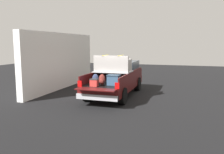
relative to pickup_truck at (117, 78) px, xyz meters
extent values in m
plane|color=black|center=(-0.34, 0.00, -0.94)|extent=(40.00, 40.00, 0.00)
cube|color=#470F0F|center=(-0.34, 0.00, -0.33)|extent=(5.50, 1.92, 0.47)
cube|color=black|center=(-1.54, 0.00, -0.07)|extent=(2.80, 1.80, 0.04)
cube|color=#470F0F|center=(-1.54, 0.93, 0.16)|extent=(2.80, 0.06, 0.50)
cube|color=#470F0F|center=(-1.54, -0.93, 0.16)|extent=(2.80, 0.06, 0.50)
cube|color=#470F0F|center=(-0.17, 0.00, 0.16)|extent=(0.06, 1.80, 0.50)
cube|color=#470F0F|center=(-3.22, 0.00, -0.07)|extent=(0.55, 1.80, 0.04)
cube|color=#B2B2B7|center=(-0.77, 0.00, 0.43)|extent=(1.25, 1.92, 0.04)
cube|color=#470F0F|center=(1.01, 0.00, 0.16)|extent=(2.30, 1.92, 0.50)
cube|color=#2D3842|center=(0.91, 0.00, 0.64)|extent=(1.94, 1.76, 0.46)
cube|color=#470F0F|center=(2.36, 0.00, 0.10)|extent=(0.40, 1.82, 0.38)
cube|color=#B2B2B7|center=(-3.06, 0.00, -0.44)|extent=(0.24, 1.92, 0.24)
cube|color=red|center=(-2.96, 0.88, 0.09)|extent=(0.06, 0.20, 0.28)
cube|color=red|center=(-2.96, -0.88, 0.09)|extent=(0.06, 0.20, 0.28)
cylinder|color=black|center=(1.41, 0.88, -0.54)|extent=(0.80, 0.30, 0.80)
cylinder|color=black|center=(1.41, -0.88, -0.54)|extent=(0.80, 0.30, 0.80)
cylinder|color=black|center=(-2.09, 0.88, -0.54)|extent=(0.80, 0.30, 0.80)
cylinder|color=black|center=(-2.09, -0.88, -0.54)|extent=(0.80, 0.30, 0.80)
cube|color=#335170|center=(-2.08, -0.44, 0.17)|extent=(0.40, 0.55, 0.44)
cube|color=#23394E|center=(-2.08, -0.44, 0.41)|extent=(0.44, 0.59, 0.05)
ellipsoid|color=maroon|center=(-2.15, 0.11, 0.20)|extent=(0.20, 0.32, 0.50)
ellipsoid|color=maroon|center=(-2.26, 0.11, 0.12)|extent=(0.09, 0.23, 0.22)
ellipsoid|color=#283351|center=(-2.03, 0.49, 0.19)|extent=(0.20, 0.33, 0.49)
ellipsoid|color=#283351|center=(-2.14, 0.49, 0.12)|extent=(0.09, 0.23, 0.21)
cube|color=red|center=(-2.64, 0.31, 0.10)|extent=(0.26, 0.34, 0.30)
cube|color=#262628|center=(-2.64, 0.31, 0.27)|extent=(0.28, 0.36, 0.04)
cube|color=#9E9993|center=(-0.77, 0.00, 0.66)|extent=(0.90, 1.83, 0.42)
cube|color=#9E9993|center=(-1.14, 0.00, 1.07)|extent=(0.16, 1.83, 0.40)
cube|color=#9E9993|center=(-0.72, 0.82, 0.98)|extent=(0.66, 0.20, 0.22)
cube|color=#9E9993|center=(-0.72, -0.81, 0.98)|extent=(0.66, 0.20, 0.22)
cube|color=yellow|center=(-0.77, 0.41, 1.28)|extent=(1.00, 0.03, 0.02)
cube|color=yellow|center=(-0.77, -0.41, 1.28)|extent=(1.00, 0.03, 0.02)
cube|color=white|center=(0.84, 3.93, 0.80)|extent=(8.23, 0.36, 3.48)
camera|label=1|loc=(-12.35, -3.65, 1.86)|focal=37.30mm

